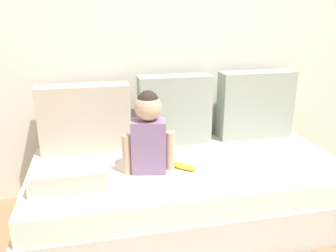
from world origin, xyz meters
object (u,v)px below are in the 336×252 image
throw_pillow_center (175,110)px  banana (183,166)px  couch (187,192)px  toddler (149,132)px  throw_pillow_right (255,105)px  folded_blanket (69,174)px  throw_pillow_left (85,118)px

throw_pillow_center → banana: 0.50m
couch → toddler: bearing=-166.7°
throw_pillow_right → toddler: throw_pillow_right is taller
couch → throw_pillow_right: bearing=30.6°
banana → folded_blanket: folded_blanket is taller
throw_pillow_right → folded_blanket: throw_pillow_right is taller
toddler → banana: toddler is taller
throw_pillow_left → banana: size_ratio=3.45×
couch → banana: size_ratio=11.52×
banana → throw_pillow_center: bearing=83.4°
couch → throw_pillow_center: bearing=90.0°
throw_pillow_center → toddler: toddler is taller
couch → throw_pillow_right: size_ratio=3.62×
toddler → throw_pillow_left: bearing=130.3°
throw_pillow_right → toddler: 0.96m
throw_pillow_right → folded_blanket: 1.40m
couch → banana: banana is taller
banana → folded_blanket: bearing=-177.1°
throw_pillow_right → toddler: size_ratio=1.12×
couch → throw_pillow_left: 0.83m
throw_pillow_center → throw_pillow_right: 0.61m
toddler → couch: bearing=13.3°
banana → folded_blanket: (-0.65, -0.03, 0.03)m
throw_pillow_left → folded_blanket: size_ratio=1.47×
throw_pillow_right → banana: bearing=-146.2°
toddler → banana: bearing=-6.2°
throw_pillow_center → throw_pillow_right: (0.61, 0.00, 0.00)m
throw_pillow_left → folded_blanket: bearing=-101.0°
throw_pillow_left → toddler: bearing=-49.7°
throw_pillow_left → toddler: size_ratio=1.22×
throw_pillow_right → toddler: bearing=-154.0°
toddler → folded_blanket: (-0.45, -0.06, -0.19)m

